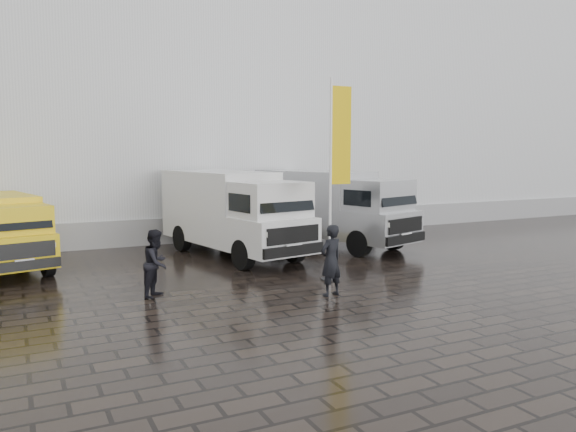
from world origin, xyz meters
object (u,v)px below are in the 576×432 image
(van_white, at_px, (234,214))
(van_silver, at_px, (333,209))
(wheelie_bin, at_px, (366,219))
(person_front, at_px, (331,260))
(van_yellow, at_px, (2,234))
(person_tent, at_px, (156,263))
(flagpole, at_px, (336,167))

(van_white, xyz_separation_m, van_silver, (4.05, 0.28, -0.02))
(wheelie_bin, height_order, person_front, person_front)
(van_yellow, bearing_deg, van_white, -18.60)
(van_yellow, relative_size, person_tent, 2.92)
(person_front, bearing_deg, flagpole, -139.07)
(van_silver, height_order, person_tent, van_silver)
(person_tent, bearing_deg, van_yellow, 73.59)
(person_front, height_order, person_tent, person_front)
(person_tent, bearing_deg, wheelie_bin, -17.44)
(van_white, distance_m, wheelie_bin, 8.12)
(van_silver, xyz_separation_m, wheelie_bin, (3.40, 2.83, -0.87))
(van_white, xyz_separation_m, person_front, (0.26, -6.06, -0.54))
(van_white, bearing_deg, flagpole, -84.76)
(van_white, distance_m, flagpole, 5.01)
(van_yellow, relative_size, flagpole, 0.88)
(van_silver, height_order, person_front, van_silver)
(van_white, bearing_deg, person_tent, -141.25)
(van_silver, relative_size, wheelie_bin, 6.02)
(flagpole, relative_size, person_tent, 3.33)
(van_yellow, height_order, person_tent, van_yellow)
(van_silver, bearing_deg, van_white, 166.69)
(wheelie_bin, relative_size, person_tent, 0.65)
(van_white, height_order, van_silver, van_white)
(van_yellow, relative_size, van_silver, 0.75)
(van_silver, relative_size, flagpole, 1.18)
(person_front, xyz_separation_m, person_tent, (-3.87, 1.82, -0.06))
(van_yellow, distance_m, person_tent, 6.04)
(van_white, bearing_deg, person_front, -98.37)
(van_yellow, height_order, van_silver, van_silver)
(van_yellow, height_order, van_white, van_white)
(van_white, xyz_separation_m, wheelie_bin, (7.45, 3.11, -0.89))
(van_silver, height_order, flagpole, flagpole)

